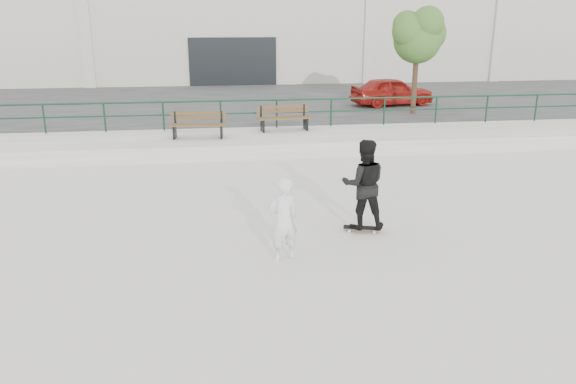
{
  "coord_description": "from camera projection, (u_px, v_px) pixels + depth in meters",
  "views": [
    {
      "loc": [
        -1.3,
        -9.16,
        4.38
      ],
      "look_at": [
        0.22,
        2.0,
        0.83
      ],
      "focal_mm": 35.0,
      "sensor_mm": 36.0,
      "label": 1
    }
  ],
  "objects": [
    {
      "name": "commercial_building",
      "position": [
        227.0,
        13.0,
        39.0
      ],
      "size": [
        44.2,
        16.33,
        8.0
      ],
      "color": "#B6B3A3",
      "rests_on": "ground"
    },
    {
      "name": "tree",
      "position": [
        419.0,
        34.0,
        22.31
      ],
      "size": [
        2.39,
        2.12,
        4.25
      ],
      "color": "#513A28",
      "rests_on": "parking_strip"
    },
    {
      "name": "railing",
      "position": [
        249.0,
        108.0,
        19.97
      ],
      "size": [
        28.0,
        0.06,
        1.03
      ],
      "color": "#133523",
      "rests_on": "ledge"
    },
    {
      "name": "skateboard",
      "position": [
        362.0,
        228.0,
        11.89
      ],
      "size": [
        0.8,
        0.41,
        0.09
      ],
      "rotation": [
        0.0,
        0.0,
        -0.28
      ],
      "color": "black",
      "rests_on": "ground"
    },
    {
      "name": "ledge",
      "position": [
        252.0,
        143.0,
        19.04
      ],
      "size": [
        30.0,
        3.0,
        0.5
      ],
      "primitive_type": "cube",
      "color": "#AEA99F",
      "rests_on": "ground"
    },
    {
      "name": "ground",
      "position": [
        291.0,
        269.0,
        10.14
      ],
      "size": [
        120.0,
        120.0,
        0.0
      ],
      "primitive_type": "plane",
      "color": "beige",
      "rests_on": "ground"
    },
    {
      "name": "standing_skater",
      "position": [
        364.0,
        184.0,
        11.59
      ],
      "size": [
        1.0,
        0.82,
        1.89
      ],
      "primitive_type": "imported",
      "rotation": [
        0.0,
        0.0,
        3.02
      ],
      "color": "black",
      "rests_on": "skateboard"
    },
    {
      "name": "seated_skater",
      "position": [
        283.0,
        220.0,
        10.3
      ],
      "size": [
        0.67,
        0.55,
        1.59
      ],
      "primitive_type": "imported",
      "rotation": [
        0.0,
        0.0,
        3.47
      ],
      "color": "silver",
      "rests_on": "ground"
    },
    {
      "name": "bench_right",
      "position": [
        284.0,
        118.0,
        19.71
      ],
      "size": [
        1.91,
        0.71,
        0.86
      ],
      "rotation": [
        0.0,
        0.0,
        0.09
      ],
      "color": "#4C371A",
      "rests_on": "ledge"
    },
    {
      "name": "red_car",
      "position": [
        392.0,
        91.0,
        25.19
      ],
      "size": [
        3.88,
        2.03,
        1.26
      ],
      "primitive_type": "imported",
      "rotation": [
        0.0,
        0.0,
        1.72
      ],
      "color": "#9E1A13",
      "rests_on": "parking_strip"
    },
    {
      "name": "parking_strip",
      "position": [
        239.0,
        105.0,
        27.07
      ],
      "size": [
        60.0,
        14.0,
        0.5
      ],
      "primitive_type": "cube",
      "color": "#303030",
      "rests_on": "ground"
    },
    {
      "name": "bench_left",
      "position": [
        198.0,
        125.0,
        18.51
      ],
      "size": [
        1.88,
        0.68,
        0.85
      ],
      "rotation": [
        0.0,
        0.0,
        -0.08
      ],
      "color": "#4C371A",
      "rests_on": "ledge"
    }
  ]
}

